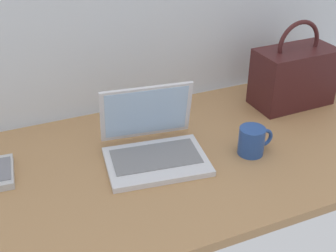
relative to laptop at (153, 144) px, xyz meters
name	(u,v)px	position (x,y,z in m)	size (l,w,h in m)	color
desk	(181,159)	(0.08, -0.03, -0.06)	(1.60, 0.76, 0.03)	#A87A4C
laptop	(153,144)	(0.00, 0.00, 0.00)	(0.34, 0.31, 0.21)	silver
coffee_mug	(252,140)	(0.30, -0.11, 0.00)	(0.12, 0.08, 0.09)	#26478C
remote_control_near	(6,172)	(-0.44, 0.08, -0.03)	(0.06, 0.16, 0.02)	#B7B7B7
handbag	(294,75)	(0.63, 0.13, 0.07)	(0.30, 0.17, 0.33)	#3F1919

